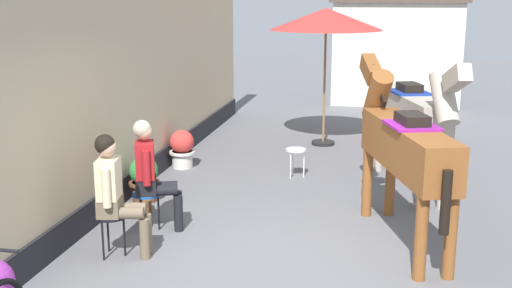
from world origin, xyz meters
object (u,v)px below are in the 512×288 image
Objects in this scene: cafe_parasol at (326,20)px; satchel_bag at (146,206)px; seated_visitor_far at (151,170)px; spare_stool_white at (296,153)px; saddled_horse_near at (403,145)px; flower_planter_inner_far at (144,178)px; seated_visitor_near at (115,189)px; flower_planter_farthest at (182,148)px; saddled_horse_far at (414,113)px.

cafe_parasol is 9.21× the size of satchel_bag.
seated_visitor_far reaches higher than spare_stool_white.
spare_stool_white is at bearing 112.51° from satchel_bag.
cafe_parasol is 5.61× the size of spare_stool_white.
seated_visitor_far is at bearing -118.17° from spare_stool_white.
flower_planter_inner_far is at bearing 167.66° from saddled_horse_near.
saddled_horse_near is at bearing 57.30° from satchel_bag.
cafe_parasol is at bearing 106.03° from saddled_horse_near.
flower_planter_inner_far is 2.50m from spare_stool_white.
seated_visitor_near is 0.54× the size of cafe_parasol.
saddled_horse_near is at bearing -36.13° from flower_planter_farthest.
flower_planter_farthest is 0.25× the size of cafe_parasol.
saddled_horse_near is at bearing -73.97° from cafe_parasol.
cafe_parasol reaches higher than saddled_horse_far.
saddled_horse_near is (3.08, 1.12, 0.38)m from seated_visitor_near.
saddled_horse_far is at bearing -60.05° from cafe_parasol.
seated_visitor_near is 4.54m from saddled_horse_far.
flower_planter_farthest is (-0.52, 2.84, -0.44)m from seated_visitor_far.
seated_visitor_near is 3.30m from saddled_horse_near.
seated_visitor_far is 3.02× the size of spare_stool_white.
saddled_horse_far reaches higher than satchel_bag.
saddled_horse_far is 1.94m from spare_stool_white.
flower_planter_farthest is (-3.50, 2.55, -0.82)m from saddled_horse_near.
seated_visitor_near reaches higher than spare_stool_white.
spare_stool_white is at bearing 123.47° from saddled_horse_near.
seated_visitor_near is 1.00× the size of seated_visitor_far.
saddled_horse_near is 10.35× the size of satchel_bag.
seated_visitor_far is (0.10, 0.83, 0.00)m from seated_visitor_near.
seated_visitor_far is at bearing -79.58° from flower_planter_farthest.
seated_visitor_near is at bearing -77.83° from flower_planter_inner_far.
satchel_bag is (0.21, -2.26, -0.23)m from flower_planter_farthest.
seated_visitor_far reaches higher than satchel_bag.
flower_planter_inner_far is at bearing -89.52° from flower_planter_farthest.
cafe_parasol is at bearing 71.78° from seated_visitor_far.
satchel_bag is (-1.72, -2.07, -0.30)m from spare_stool_white.
seated_visitor_near is at bearing -97.01° from seated_visitor_far.
seated_visitor_far is 2.17× the size of flower_planter_inner_far.
saddled_horse_far is 10.37× the size of satchel_bag.
saddled_horse_far is at bearing 18.72° from flower_planter_inner_far.
seated_visitor_far reaches higher than flower_planter_inner_far.
flower_planter_farthest is at bearing 143.87° from saddled_horse_near.
seated_visitor_far is at bearing -174.52° from saddled_horse_near.
satchel_bag is (-1.94, -4.38, -2.26)m from cafe_parasol.
flower_planter_inner_far is 1.79m from flower_planter_farthest.
cafe_parasol reaches higher than flower_planter_inner_far.
satchel_bag is at bearing -129.80° from spare_stool_white.
cafe_parasol is at bearing 128.43° from satchel_bag.
saddled_horse_far is 3.82m from flower_planter_farthest.
flower_planter_farthest is 2.29m from satchel_bag.
flower_planter_inner_far is 0.56m from satchel_bag.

